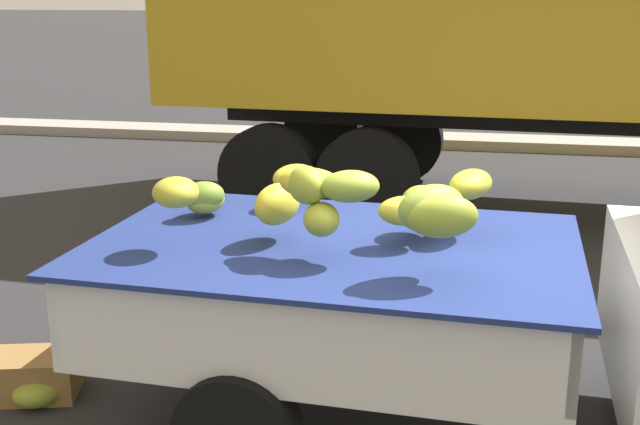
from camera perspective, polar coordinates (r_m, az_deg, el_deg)
curb_strip at (r=13.32m, az=11.45°, el=5.00°), size 80.00×0.80×0.16m
fallen_banana_bunch_near_tailgate at (r=5.24m, az=-19.61°, el=-12.09°), size 0.37×0.35×0.17m
produce_crate at (r=5.35m, az=-19.79°, el=-10.91°), size 0.60×0.49×0.27m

